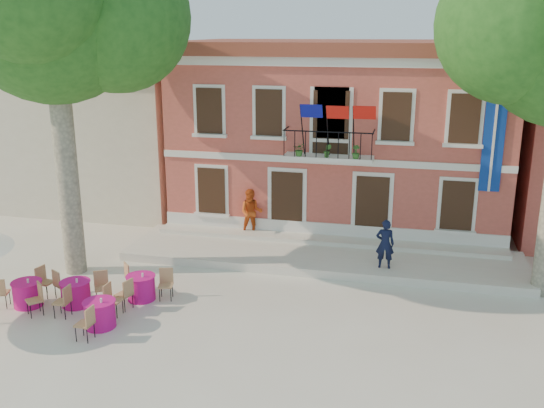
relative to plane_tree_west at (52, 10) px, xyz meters
The scene contains 11 objects.
ground 10.51m from the plane_tree_west, 13.98° to the right, with size 90.00×90.00×0.00m, color beige.
main_building 12.59m from the plane_tree_west, 46.74° to the left, with size 13.50×9.59×7.50m.
neighbor_west 11.43m from the plane_tree_west, 110.24° to the left, with size 9.40×9.40×6.40m.
terrace 11.92m from the plane_tree_west, 19.99° to the left, with size 14.00×3.40×0.30m, color silver.
plane_tree_west is the anchor object (origin of this frame).
pedestrian_navy 12.76m from the plane_tree_west, 10.90° to the left, with size 0.61×0.40×1.67m, color black.
pedestrian_orange 9.81m from the plane_tree_west, 39.44° to the left, with size 0.89×0.69×1.82m, color #C94D17.
cafe_table_0 8.81m from the plane_tree_west, 26.66° to the right, with size 1.80×1.82×0.95m.
cafe_table_1 9.24m from the plane_tree_west, 51.23° to the right, with size 0.90×1.94×0.95m.
cafe_table_2 8.54m from the plane_tree_west, 89.06° to the right, with size 1.84×1.77×0.95m.
cafe_table_3 8.55m from the plane_tree_west, 59.32° to the right, with size 1.87×1.63×0.95m.
Camera 1 is at (4.89, -15.70, 7.92)m, focal length 40.00 mm.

